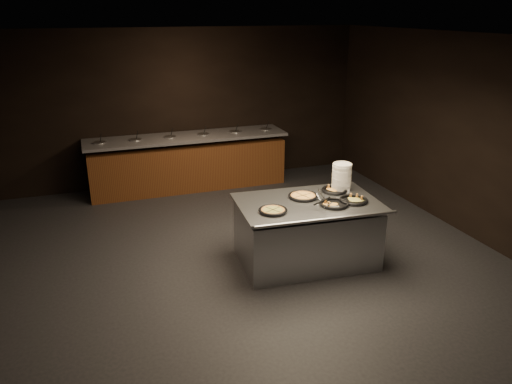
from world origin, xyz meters
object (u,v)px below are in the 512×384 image
plate_stack (342,177)px  pan_veggie_whole (273,210)px  serving_counter (306,233)px  pan_cheese_whole (303,196)px

plate_stack → pan_veggie_whole: 1.27m
serving_counter → plate_stack: plate_stack is taller
serving_counter → pan_veggie_whole: 0.75m
serving_counter → pan_veggie_whole: (-0.55, -0.18, 0.47)m
serving_counter → pan_veggie_whole: pan_veggie_whole is taller
pan_veggie_whole → pan_cheese_whole: (0.55, 0.33, 0.00)m
pan_veggie_whole → pan_cheese_whole: bearing=30.9°
pan_cheese_whole → pan_veggie_whole: bearing=-149.1°
serving_counter → pan_cheese_whole: bearing=93.0°
plate_stack → pan_cheese_whole: plate_stack is taller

